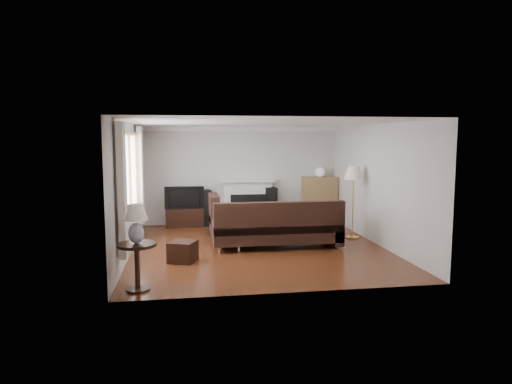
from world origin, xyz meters
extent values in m
cube|color=#522612|center=(0.00, 0.00, 0.00)|extent=(5.10, 5.60, 0.04)
cube|color=white|center=(0.00, 0.00, 2.50)|extent=(5.10, 5.60, 0.04)
cube|color=silver|center=(0.00, 2.75, 1.25)|extent=(5.00, 0.04, 2.50)
cube|color=silver|center=(0.00, -2.75, 1.25)|extent=(5.00, 0.04, 2.50)
cube|color=silver|center=(-2.50, 0.00, 1.25)|extent=(0.04, 5.50, 2.50)
cube|color=silver|center=(2.50, 0.00, 1.25)|extent=(0.04, 5.50, 2.50)
cube|color=brown|center=(-2.45, -0.20, 1.55)|extent=(0.12, 2.74, 1.54)
cube|color=beige|center=(-2.40, -1.72, 1.40)|extent=(0.10, 0.35, 2.10)
cube|color=beige|center=(-2.40, 1.32, 1.40)|extent=(0.10, 0.35, 2.10)
cube|color=white|center=(0.15, 2.64, 0.57)|extent=(1.40, 0.26, 1.15)
cube|color=black|center=(-1.47, 2.50, 0.23)|extent=(0.93, 0.42, 0.47)
imported|color=black|center=(-1.47, 2.50, 0.74)|extent=(0.97, 0.13, 0.56)
cube|color=black|center=(-0.94, 2.54, 0.45)|extent=(0.32, 0.35, 0.91)
cube|color=black|center=(0.74, 2.54, 0.47)|extent=(0.31, 0.35, 0.95)
cube|color=olive|center=(2.03, 2.51, 0.60)|extent=(0.88, 0.42, 1.20)
sphere|color=white|center=(2.03, 2.51, 1.32)|extent=(0.24, 0.24, 0.24)
cube|color=black|center=(0.38, 0.06, 0.45)|extent=(2.81, 2.05, 0.91)
cube|color=olive|center=(0.30, 1.52, 0.22)|extent=(1.21, 0.79, 0.44)
cube|color=black|center=(-1.51, -0.84, 0.19)|extent=(0.57, 0.57, 0.37)
cube|color=gold|center=(2.21, 0.57, 0.80)|extent=(0.53, 0.53, 1.60)
cube|color=black|center=(-2.15, -2.31, 0.35)|extent=(0.56, 0.56, 0.70)
cube|color=silver|center=(-2.15, -2.31, 0.98)|extent=(0.35, 0.35, 0.56)
camera|label=1|loc=(-1.45, -8.92, 2.19)|focal=32.00mm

